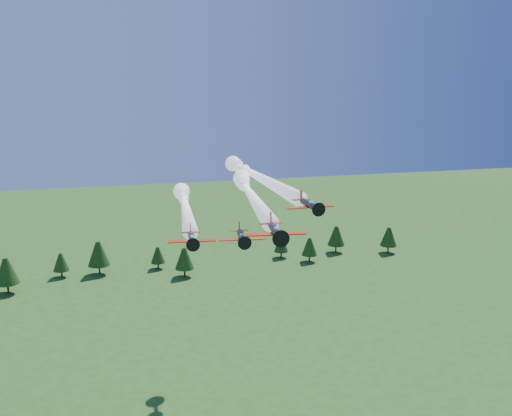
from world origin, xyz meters
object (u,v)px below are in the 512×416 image
object	(u,v)px
plane_right	(255,175)
plane_slot	(242,237)
plane_lead	(250,193)
plane_left	(185,204)

from	to	relation	value
plane_right	plane_slot	bearing A→B (deg)	-110.80
plane_lead	plane_right	bearing A→B (deg)	78.10
plane_left	plane_slot	xyz separation A→B (m)	(6.40, -20.15, -1.99)
plane_lead	plane_slot	xyz separation A→B (m)	(-4.38, -10.65, -5.33)
plane_left	plane_slot	world-z (taller)	plane_left
plane_slot	plane_lead	bearing A→B (deg)	75.70
plane_right	plane_slot	world-z (taller)	plane_right
plane_lead	plane_right	size ratio (longest dim) A/B	0.90
plane_lead	plane_left	world-z (taller)	plane_lead
plane_right	plane_left	bearing A→B (deg)	-170.22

